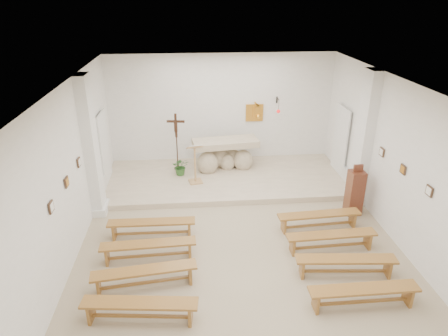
{
  "coord_description": "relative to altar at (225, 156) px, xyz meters",
  "views": [
    {
      "loc": [
        -0.99,
        -7.14,
        5.18
      ],
      "look_at": [
        -0.22,
        1.6,
        1.27
      ],
      "focal_mm": 32.0,
      "sensor_mm": 36.0,
      "label": 1
    }
  ],
  "objects": [
    {
      "name": "wall_right",
      "position": [
        3.46,
        -4.13,
        1.21
      ],
      "size": [
        0.02,
        10.0,
        3.5
      ],
      "primitive_type": "cube",
      "color": "white",
      "rests_on": "ground"
    },
    {
      "name": "bench_left_second",
      "position": [
        -1.97,
        -4.26,
        -0.23
      ],
      "size": [
        1.98,
        0.4,
        0.42
      ],
      "rotation": [
        0.0,
        0.0,
        0.04
      ],
      "color": "brown",
      "rests_on": "ground"
    },
    {
      "name": "bench_right_second",
      "position": [
        1.92,
        -4.26,
        -0.23
      ],
      "size": [
        1.98,
        0.39,
        0.42
      ],
      "rotation": [
        0.0,
        0.0,
        0.04
      ],
      "color": "brown",
      "rests_on": "ground"
    },
    {
      "name": "bench_right_third",
      "position": [
        1.92,
        -5.12,
        -0.23
      ],
      "size": [
        1.99,
        0.48,
        0.42
      ],
      "rotation": [
        0.0,
        0.0,
        -0.08
      ],
      "color": "brown",
      "rests_on": "ground"
    },
    {
      "name": "station_frame_left_rear",
      "position": [
        -3.5,
        -2.93,
        1.18
      ],
      "size": [
        0.03,
        0.2,
        0.2
      ],
      "primitive_type": "cube",
      "color": "#422C1D",
      "rests_on": "wall_left"
    },
    {
      "name": "wall_left",
      "position": [
        -3.52,
        -4.13,
        1.21
      ],
      "size": [
        0.02,
        10.0,
        3.5
      ],
      "primitive_type": "cube",
      "color": "white",
      "rests_on": "ground"
    },
    {
      "name": "station_frame_right_front",
      "position": [
        3.44,
        -4.93,
        1.18
      ],
      "size": [
        0.03,
        0.2,
        0.2
      ],
      "primitive_type": "cube",
      "color": "#422C1D",
      "rests_on": "wall_right"
    },
    {
      "name": "station_frame_left_front",
      "position": [
        -3.5,
        -4.93,
        1.18
      ],
      "size": [
        0.03,
        0.2,
        0.2
      ],
      "primitive_type": "cube",
      "color": "#422C1D",
      "rests_on": "wall_left"
    },
    {
      "name": "donation_pedestal",
      "position": [
        3.0,
        -2.77,
        0.05
      ],
      "size": [
        0.38,
        0.38,
        1.34
      ],
      "rotation": [
        0.0,
        0.0,
        0.05
      ],
      "color": "brown",
      "rests_on": "ground"
    },
    {
      "name": "gold_wall_relief",
      "position": [
        1.02,
        0.83,
        1.11
      ],
      "size": [
        0.55,
        0.04,
        0.55
      ],
      "primitive_type": "cube",
      "color": "gold",
      "rests_on": "wall_back"
    },
    {
      "name": "bench_left_front",
      "position": [
        -1.97,
        -3.41,
        -0.23
      ],
      "size": [
        1.97,
        0.35,
        0.42
      ],
      "rotation": [
        0.0,
        0.0,
        -0.02
      ],
      "color": "brown",
      "rests_on": "ground"
    },
    {
      "name": "sanctuary_platform",
      "position": [
        -0.03,
        -0.63,
        -0.46
      ],
      "size": [
        6.98,
        3.0,
        0.15
      ],
      "primitive_type": "cube",
      "color": "beige",
      "rests_on": "ground"
    },
    {
      "name": "radiator_left",
      "position": [
        -3.46,
        -1.43,
        -0.27
      ],
      "size": [
        0.1,
        0.85,
        0.52
      ],
      "primitive_type": "cube",
      "color": "silver",
      "rests_on": "ground"
    },
    {
      "name": "pilaster_left",
      "position": [
        -3.4,
        -2.13,
        1.21
      ],
      "size": [
        0.26,
        0.55,
        3.5
      ],
      "primitive_type": "cube",
      "color": "white",
      "rests_on": "ground"
    },
    {
      "name": "radiator_right",
      "position": [
        3.4,
        -1.43,
        -0.27
      ],
      "size": [
        0.1,
        0.85,
        0.52
      ],
      "primitive_type": "cube",
      "color": "silver",
      "rests_on": "ground"
    },
    {
      "name": "station_frame_right_rear",
      "position": [
        3.44,
        -2.93,
        1.18
      ],
      "size": [
        0.03,
        0.2,
        0.2
      ],
      "primitive_type": "cube",
      "color": "#422C1D",
      "rests_on": "wall_right"
    },
    {
      "name": "wall_back",
      "position": [
        -0.03,
        0.86,
        1.21
      ],
      "size": [
        7.0,
        0.02,
        3.5
      ],
      "primitive_type": "cube",
      "color": "white",
      "rests_on": "ground"
    },
    {
      "name": "lectern",
      "position": [
        -0.92,
        -0.94,
        0.2
      ],
      "size": [
        0.48,
        0.43,
        1.19
      ],
      "rotation": [
        0.0,
        0.0,
        0.19
      ],
      "color": "tan",
      "rests_on": "sanctuary_platform"
    },
    {
      "name": "bench_right_front",
      "position": [
        1.92,
        -3.41,
        -0.23
      ],
      "size": [
        1.98,
        0.44,
        0.42
      ],
      "rotation": [
        0.0,
        0.0,
        0.06
      ],
      "color": "brown",
      "rests_on": "ground"
    },
    {
      "name": "altar",
      "position": [
        0.0,
        0.0,
        0.0
      ],
      "size": [
        2.04,
        1.0,
        1.01
      ],
      "rotation": [
        0.0,
        0.0,
        0.12
      ],
      "color": "beige",
      "rests_on": "sanctuary_platform"
    },
    {
      "name": "crucifix_stand",
      "position": [
        -1.44,
        0.07,
        0.62
      ],
      "size": [
        0.53,
        0.23,
        1.75
      ],
      "rotation": [
        0.0,
        0.0,
        -0.14
      ],
      "color": "#331C10",
      "rests_on": "sanctuary_platform"
    },
    {
      "name": "ceiling",
      "position": [
        -0.03,
        -4.13,
        2.95
      ],
      "size": [
        7.0,
        10.0,
        0.02
      ],
      "primitive_type": "cube",
      "color": "silver",
      "rests_on": "wall_back"
    },
    {
      "name": "potted_plant",
      "position": [
        -1.34,
        -0.38,
        -0.12
      ],
      "size": [
        0.5,
        0.44,
        0.54
      ],
      "primitive_type": "imported",
      "rotation": [
        0.0,
        0.0,
        0.04
      ],
      "color": "#2D5E25",
      "rests_on": "sanctuary_platform"
    },
    {
      "name": "station_frame_right_mid",
      "position": [
        3.44,
        -3.93,
        1.18
      ],
      "size": [
        0.03,
        0.2,
        0.2
      ],
      "primitive_type": "cube",
      "color": "#422C1D",
      "rests_on": "wall_right"
    },
    {
      "name": "pilaster_right",
      "position": [
        3.34,
        -2.13,
        1.21
      ],
      "size": [
        0.26,
        0.55,
        3.5
      ],
      "primitive_type": "cube",
      "color": "white",
      "rests_on": "ground"
    },
    {
      "name": "station_frame_left_mid",
      "position": [
        -3.5,
        -3.93,
        1.18
      ],
      "size": [
        0.03,
        0.2,
        0.2
      ],
      "primitive_type": "cube",
      "color": "#422C1D",
      "rests_on": "wall_left"
    },
    {
      "name": "sanctuary_lamp",
      "position": [
        1.72,
        0.58,
        1.27
      ],
      "size": [
        0.11,
        0.36,
        0.44
      ],
      "color": "black",
      "rests_on": "wall_back"
    },
    {
      "name": "bench_left_fourth",
      "position": [
        -1.97,
        -5.98,
        -0.23
      ],
      "size": [
        1.99,
        0.53,
        0.42
      ],
      "rotation": [
        0.0,
        0.0,
        -0.11
      ],
      "color": "brown",
      "rests_on": "ground"
    },
    {
      "name": "bench_left_third",
      "position": [
        -1.97,
        -5.12,
        -0.23
      ],
      "size": [
        1.99,
        0.55,
        0.42
      ],
      "rotation": [
        0.0,
        0.0,
        0.12
      ],
      "color": "brown",
      "rests_on": "ground"
    },
    {
      "name": "ground",
      "position": [
        -0.03,
        -4.13,
        -0.54
      ],
      "size": [
        7.0,
        10.0,
        0.0
      ],
      "primitive_type": "cube",
      "color": "tan",
      "rests_on": "ground"
    },
    {
      "name": "bench_right_fourth",
      "position": [
        1.92,
        -5.98,
        -0.23
      ],
      "size": [
        1.97,
        0.33,
        0.42
      ],
      "rotation": [
        0.0,
        0.0,
        0.01
      ],
      "color": "brown",
      "rests_on": "ground"
    }
  ]
}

